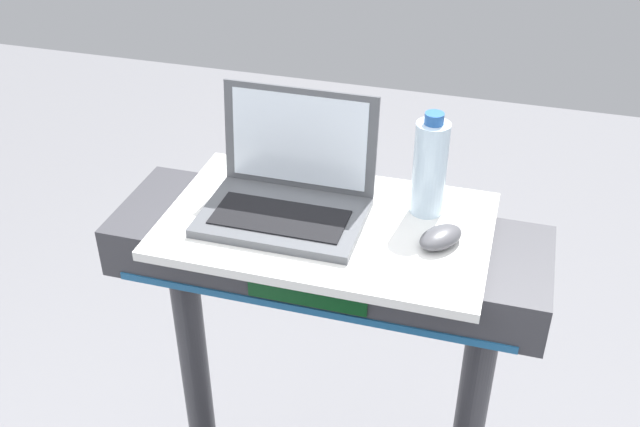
{
  "coord_description": "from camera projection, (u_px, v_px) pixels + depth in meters",
  "views": [
    {
      "loc": [
        0.33,
        -0.51,
        2.01
      ],
      "look_at": [
        0.0,
        0.65,
        1.22
      ],
      "focal_mm": 41.99,
      "sensor_mm": 36.0,
      "label": 1
    }
  ],
  "objects": [
    {
      "name": "water_bottle",
      "position": [
        430.0,
        167.0,
        1.49
      ],
      "size": [
        0.07,
        0.07,
        0.22
      ],
      "color": "silver",
      "rests_on": "desk_board"
    },
    {
      "name": "computer_mouse",
      "position": [
        441.0,
        237.0,
        1.43
      ],
      "size": [
        0.11,
        0.12,
        0.03
      ],
      "primitive_type": "ellipsoid",
      "rotation": [
        0.0,
        0.0,
        -0.6
      ],
      "color": "#4C4C51",
      "rests_on": "desk_board"
    },
    {
      "name": "laptop",
      "position": [
        288.0,
        191.0,
        1.52
      ],
      "size": [
        0.33,
        0.24,
        0.24
      ],
      "rotation": [
        0.0,
        0.0,
        -0.06
      ],
      "color": "#515459",
      "rests_on": "desk_board"
    },
    {
      "name": "desk_board",
      "position": [
        327.0,
        225.0,
        1.52
      ],
      "size": [
        0.66,
        0.41,
        0.02
      ],
      "primitive_type": "cube",
      "color": "white",
      "rests_on": "treadmill_base"
    }
  ]
}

